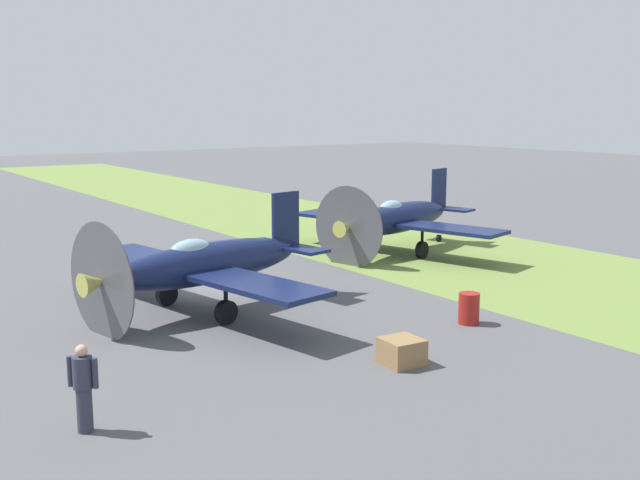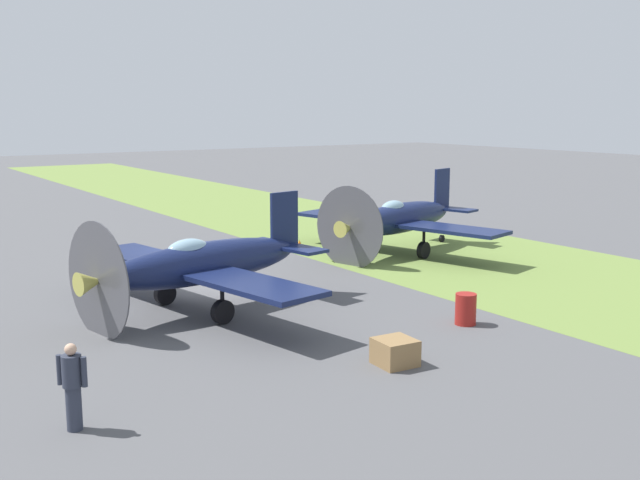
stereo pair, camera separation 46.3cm
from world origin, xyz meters
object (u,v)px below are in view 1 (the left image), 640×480
fuel_drum (469,308)px  airplane_wingman (397,218)px  runway_marker_cone (297,245)px  ground_crew_chief (83,386)px  airplane_lead (204,264)px  supply_crate (402,352)px

fuel_drum → airplane_wingman: bearing=-29.6°
runway_marker_cone → ground_crew_chief: bearing=134.6°
airplane_lead → fuel_drum: bearing=-144.4°
airplane_wingman → ground_crew_chief: 19.73m
airplane_lead → runway_marker_cone: airplane_lead is taller
airplane_lead → fuel_drum: 7.94m
ground_crew_chief → fuel_drum: ground_crew_chief is taller
fuel_drum → supply_crate: size_ratio=1.00×
airplane_lead → fuel_drum: (-5.47, -5.66, -1.04)m
fuel_drum → airplane_lead: bearing=46.0°
ground_crew_chief → supply_crate: (-0.54, -7.50, -0.59)m
airplane_lead → airplane_wingman: size_ratio=1.01×
airplane_wingman → runway_marker_cone: bearing=31.1°
ground_crew_chief → airplane_lead: bearing=-84.6°
ground_crew_chief → airplane_wingman: bearing=-101.2°
airplane_wingman → ground_crew_chief: airplane_wingman is taller
airplane_lead → airplane_wingman: airplane_lead is taller
airplane_lead → supply_crate: bearing=-176.1°
fuel_drum → runway_marker_cone: (12.41, -2.24, -0.23)m
supply_crate → airplane_lead: bearing=14.2°
airplane_lead → supply_crate: size_ratio=11.16×
runway_marker_cone → airplane_wingman: bearing=-133.7°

